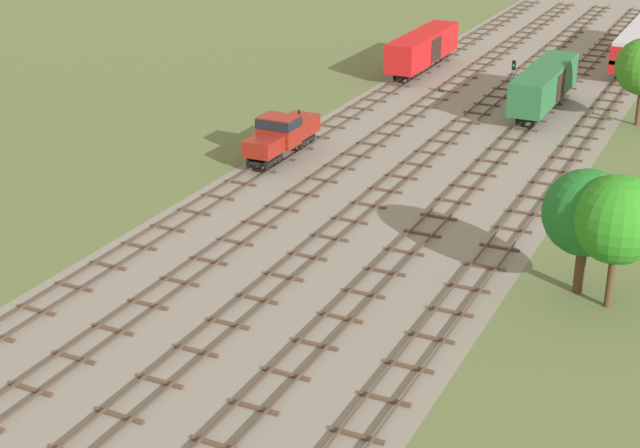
{
  "coord_description": "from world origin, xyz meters",
  "views": [
    {
      "loc": [
        22.52,
        -17.01,
        23.2
      ],
      "look_at": [
        0.0,
        30.09,
        1.5
      ],
      "focal_mm": 54.29,
      "sensor_mm": 36.0,
      "label": 1
    }
  ],
  "objects_px": {
    "freight_boxcar_far_left_mid": "(423,47)",
    "signal_post_nearest": "(513,78)",
    "shunter_loco_far_left_nearest": "(282,133)",
    "freight_boxcar_centre_near": "(544,83)"
  },
  "relations": [
    {
      "from": "shunter_loco_far_left_nearest",
      "to": "freight_boxcar_centre_near",
      "type": "xyz_separation_m",
      "value": [
        14.45,
        21.23,
        0.44
      ]
    },
    {
      "from": "freight_boxcar_far_left_mid",
      "to": "signal_post_nearest",
      "type": "distance_m",
      "value": 16.05
    },
    {
      "from": "freight_boxcar_far_left_mid",
      "to": "signal_post_nearest",
      "type": "bearing_deg",
      "value": -41.42
    },
    {
      "from": "shunter_loco_far_left_nearest",
      "to": "signal_post_nearest",
      "type": "bearing_deg",
      "value": 58.79
    },
    {
      "from": "signal_post_nearest",
      "to": "freight_boxcar_far_left_mid",
      "type": "bearing_deg",
      "value": 138.58
    },
    {
      "from": "freight_boxcar_far_left_mid",
      "to": "signal_post_nearest",
      "type": "height_order",
      "value": "signal_post_nearest"
    },
    {
      "from": "shunter_loco_far_left_nearest",
      "to": "freight_boxcar_centre_near",
      "type": "height_order",
      "value": "freight_boxcar_centre_near"
    },
    {
      "from": "shunter_loco_far_left_nearest",
      "to": "freight_boxcar_far_left_mid",
      "type": "xyz_separation_m",
      "value": [
        0.01,
        30.48,
        0.44
      ]
    },
    {
      "from": "signal_post_nearest",
      "to": "shunter_loco_far_left_nearest",
      "type": "bearing_deg",
      "value": -121.21
    },
    {
      "from": "freight_boxcar_centre_near",
      "to": "signal_post_nearest",
      "type": "relative_size",
      "value": 3.04
    }
  ]
}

